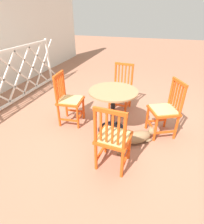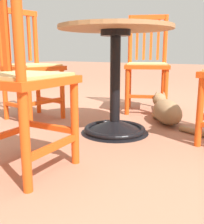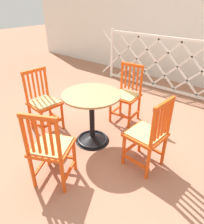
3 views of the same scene
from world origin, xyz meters
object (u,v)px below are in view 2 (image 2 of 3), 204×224
(cafe_table, at_px, (115,93))
(orange_chair_at_corner, at_px, (31,68))
(tabby_cat, at_px, (166,111))
(orange_chair_near_fence, at_px, (147,66))
(orange_chair_by_planter, at_px, (17,81))

(cafe_table, bearing_deg, orange_chair_at_corner, 2.77)
(tabby_cat, bearing_deg, cafe_table, 69.58)
(cafe_table, height_order, tabby_cat, cafe_table)
(cafe_table, bearing_deg, orange_chair_near_fence, -79.10)
(orange_chair_at_corner, relative_size, tabby_cat, 1.54)
(orange_chair_near_fence, bearing_deg, orange_chair_by_planter, 94.78)
(orange_chair_at_corner, xyz_separation_m, tabby_cat, (-1.00, -0.53, -0.34))
(orange_chair_at_corner, distance_m, orange_chair_near_fence, 1.07)
(cafe_table, distance_m, orange_chair_by_planter, 0.80)
(cafe_table, relative_size, tabby_cat, 1.28)
(orange_chair_near_fence, bearing_deg, orange_chair_at_corner, 52.08)
(orange_chair_by_planter, xyz_separation_m, orange_chair_near_fence, (0.13, -1.60, 0.00))
(orange_chair_by_planter, bearing_deg, tabby_cat, -99.05)
(orange_chair_by_planter, height_order, tabby_cat, orange_chair_by_planter)
(orange_chair_by_planter, bearing_deg, orange_chair_near_fence, -85.22)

